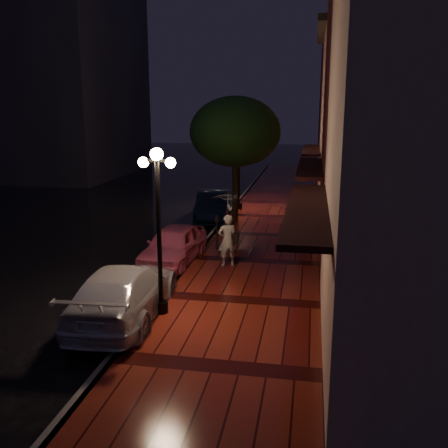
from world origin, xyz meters
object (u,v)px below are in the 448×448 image
Objects in this scene: streetlamp_far at (239,163)px; navy_car at (213,206)px; woman_with_umbrella at (228,219)px; streetlamp_near at (159,222)px; silver_car at (124,292)px; street_tree at (235,134)px; pink_car at (174,245)px; parking_meter at (217,229)px.

streetlamp_far reaches higher than navy_car.
streetlamp_near is at bearing 55.24° from woman_with_umbrella.
streetlamp_near is 0.99× the size of navy_car.
woman_with_umbrella is at bearing 76.02° from streetlamp_near.
streetlamp_far is at bearing 90.00° from streetlamp_near.
woman_with_umbrella is at bearing -117.88° from silver_car.
silver_car is (-1.21, -11.16, -3.53)m from street_tree.
navy_car is at bearing 148.08° from street_tree.
street_tree is 1.33× the size of navy_car.
silver_car is at bearing -86.26° from pink_car.
parking_meter is at bearing -104.89° from silver_car.
streetlamp_far is 0.99× the size of navy_car.
pink_car is at bearing -148.12° from parking_meter.
streetlamp_far reaches higher than parking_meter.
silver_car is 1.98× the size of woman_with_umbrella.
streetlamp_far is at bearing 60.13° from navy_car.
navy_car is (-1.21, 0.75, -3.52)m from street_tree.
parking_meter is (1.27, 6.26, 0.24)m from silver_car.
streetlamp_near and streetlamp_far have the same top height.
streetlamp_near is 14.00m from streetlamp_far.
streetlamp_far is 3.44m from street_tree.
navy_car is 0.88× the size of silver_car.
street_tree is 4.36× the size of parking_meter.
silver_car is at bearing -169.96° from streetlamp_near.
street_tree is 11.77m from silver_car.
streetlamp_far is 9.86m from woman_with_umbrella.
street_tree is 1.45× the size of pink_car.
street_tree reaches higher than navy_car.
street_tree reaches higher than pink_car.
streetlamp_near is 11.93m from navy_car.
street_tree is 1.17× the size of silver_car.
street_tree is 2.32× the size of woman_with_umbrella.
silver_car is at bearing 44.74° from woman_with_umbrella.
pink_car is 1.60× the size of woman_with_umbrella.
silver_car is (-0.95, -14.17, -1.88)m from streetlamp_far.
streetlamp_far is 1.07× the size of pink_car.
parking_meter reaches higher than navy_car.
streetlamp_near is 6.32m from parking_meter.
navy_car reaches higher than pink_car.
streetlamp_near is 1.72× the size of woman_with_umbrella.
pink_car is 3.02× the size of parking_meter.
navy_car is at bearing -95.85° from woman_with_umbrella.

